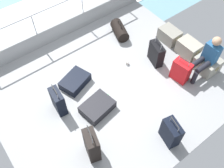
# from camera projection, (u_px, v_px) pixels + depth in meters

# --- Properties ---
(ground_plane) EXTENTS (4.40, 5.20, 0.06)m
(ground_plane) POSITION_uv_depth(u_px,v_px,m) (111.00, 87.00, 5.83)
(ground_plane) COLOR #939699
(gunwale_port) EXTENTS (0.06, 5.20, 0.45)m
(gunwale_port) POSITION_uv_depth(u_px,v_px,m) (62.00, 29.00, 6.64)
(gunwale_port) COLOR #939699
(gunwale_port) RESTS_ON ground_plane
(railing_port) EXTENTS (0.04, 4.20, 1.02)m
(railing_port) POSITION_uv_depth(u_px,v_px,m) (59.00, 12.00, 6.19)
(railing_port) COLOR silver
(railing_port) RESTS_ON ground_plane
(sea_wake) EXTENTS (12.00, 12.00, 0.01)m
(sea_wake) POSITION_uv_depth(u_px,v_px,m) (42.00, 18.00, 7.77)
(sea_wake) COLOR #6B99A8
(sea_wake) RESTS_ON ground_plane
(cargo_crate_0) EXTENTS (0.58, 0.39, 0.35)m
(cargo_crate_0) POSITION_uv_depth(u_px,v_px,m) (169.00, 35.00, 6.57)
(cargo_crate_0) COLOR gray
(cargo_crate_0) RESTS_ON ground_plane
(cargo_crate_1) EXTENTS (0.58, 0.39, 0.39)m
(cargo_crate_1) POSITION_uv_depth(u_px,v_px,m) (188.00, 48.00, 6.27)
(cargo_crate_1) COLOR #9E9989
(cargo_crate_1) RESTS_ON ground_plane
(cargo_crate_2) EXTENTS (0.56, 0.49, 0.37)m
(cargo_crate_2) POSITION_uv_depth(u_px,v_px,m) (207.00, 64.00, 5.97)
(cargo_crate_2) COLOR gray
(cargo_crate_2) RESTS_ON ground_plane
(passenger_seated) EXTENTS (0.34, 0.66, 1.07)m
(passenger_seated) POSITION_uv_depth(u_px,v_px,m) (207.00, 57.00, 5.60)
(passenger_seated) COLOR #26598C
(passenger_seated) RESTS_ON ground_plane
(suitcase_0) EXTENTS (0.61, 0.75, 0.21)m
(suitcase_0) POSITION_uv_depth(u_px,v_px,m) (97.00, 107.00, 5.36)
(suitcase_0) COLOR black
(suitcase_0) RESTS_ON ground_plane
(suitcase_1) EXTENTS (0.44, 0.29, 0.67)m
(suitcase_1) POSITION_uv_depth(u_px,v_px,m) (181.00, 71.00, 5.73)
(suitcase_1) COLOR red
(suitcase_1) RESTS_ON ground_plane
(suitcase_2) EXTENTS (0.49, 0.32, 0.73)m
(suitcase_2) POSITION_uv_depth(u_px,v_px,m) (156.00, 54.00, 6.04)
(suitcase_2) COLOR black
(suitcase_2) RESTS_ON ground_plane
(suitcase_3) EXTENTS (0.65, 0.77, 0.21)m
(suitcase_3) POSITION_uv_depth(u_px,v_px,m) (75.00, 81.00, 5.77)
(suitcase_3) COLOR black
(suitcase_3) RESTS_ON ground_plane
(suitcase_4) EXTENTS (0.45, 0.32, 0.91)m
(suitcase_4) POSITION_uv_depth(u_px,v_px,m) (92.00, 145.00, 4.58)
(suitcase_4) COLOR black
(suitcase_4) RESTS_ON ground_plane
(suitcase_5) EXTENTS (0.45, 0.31, 0.71)m
(suitcase_5) POSITION_uv_depth(u_px,v_px,m) (171.00, 132.00, 4.81)
(suitcase_5) COLOR black
(suitcase_5) RESTS_ON ground_plane
(suitcase_6) EXTENTS (0.43, 0.23, 0.75)m
(suitcase_6) POSITION_uv_depth(u_px,v_px,m) (58.00, 101.00, 5.21)
(suitcase_6) COLOR black
(suitcase_6) RESTS_ON ground_plane
(duffel_bag) EXTENTS (0.71, 0.50, 0.46)m
(duffel_bag) POSITION_uv_depth(u_px,v_px,m) (120.00, 30.00, 6.71)
(duffel_bag) COLOR black
(duffel_bag) RESTS_ON ground_plane
(paper_cup) EXTENTS (0.08, 0.08, 0.10)m
(paper_cup) POSITION_uv_depth(u_px,v_px,m) (127.00, 63.00, 6.18)
(paper_cup) COLOR white
(paper_cup) RESTS_ON ground_plane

